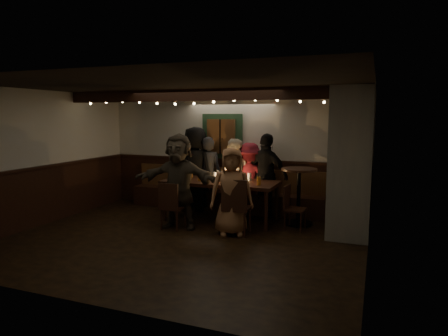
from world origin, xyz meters
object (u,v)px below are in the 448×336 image
at_px(person_c, 233,177).
at_px(person_e, 267,175).
at_px(chair_end, 291,205).
at_px(chair_near_left, 171,204).
at_px(chair_near_right, 236,204).
at_px(person_b, 208,174).
at_px(person_f, 179,181).
at_px(person_d, 249,179).
at_px(person_g, 231,191).
at_px(person_a, 195,169).
at_px(high_top, 299,189).
at_px(dining_table, 220,184).

relative_size(person_c, person_e, 0.93).
bearing_deg(chair_end, chair_near_left, -156.76).
xyz_separation_m(chair_near_right, person_c, (-0.58, 1.48, 0.24)).
xyz_separation_m(chair_near_left, chair_near_right, (1.23, 0.11, 0.07)).
bearing_deg(chair_end, person_c, 153.34).
height_order(person_b, person_c, person_b).
relative_size(person_b, person_f, 0.93).
bearing_deg(person_b, person_d, 170.07).
height_order(person_b, person_g, person_b).
relative_size(chair_near_right, person_g, 0.65).
distance_m(person_e, person_f, 1.93).
bearing_deg(person_b, person_a, -3.74).
bearing_deg(person_f, high_top, 22.48).
height_order(chair_near_left, person_e, person_e).
distance_m(chair_near_left, person_e, 2.15).
xyz_separation_m(person_c, person_g, (0.49, -1.44, -0.03)).
height_order(dining_table, person_e, person_e).
height_order(chair_near_left, person_f, person_f).
bearing_deg(chair_near_right, person_e, 84.17).
height_order(person_c, person_d, person_c).
bearing_deg(person_a, chair_end, 179.33).
distance_m(dining_table, person_g, 0.97).
relative_size(dining_table, person_f, 1.28).
bearing_deg(chair_near_right, person_f, 175.33).
height_order(person_a, person_b, person_a).
height_order(person_e, person_f, person_f).
distance_m(high_top, person_a, 2.42).
bearing_deg(person_e, dining_table, 61.59).
height_order(chair_near_right, high_top, high_top).
distance_m(dining_table, person_c, 0.64).
relative_size(dining_table, person_a, 1.22).
xyz_separation_m(dining_table, person_b, (-0.57, 0.72, 0.08)).
bearing_deg(chair_near_left, person_g, 7.28).
bearing_deg(person_e, person_f, 67.96).
height_order(person_c, person_f, person_f).
height_order(high_top, person_a, person_a).
bearing_deg(person_b, chair_near_left, 77.03).
bearing_deg(person_e, chair_near_left, 70.70).
bearing_deg(person_d, person_e, 157.31).
bearing_deg(person_d, person_f, 48.94).
relative_size(dining_table, person_b, 1.38).
distance_m(chair_near_right, person_e, 1.54).
distance_m(chair_near_left, person_d, 1.98).
relative_size(dining_table, person_c, 1.41).
height_order(chair_end, person_g, person_g).
bearing_deg(person_a, dining_table, 159.05).
xyz_separation_m(dining_table, high_top, (1.52, 0.31, -0.05)).
relative_size(chair_near_right, chair_end, 1.24).
relative_size(chair_end, person_f, 0.46).
xyz_separation_m(chair_end, person_a, (-2.32, 0.75, 0.47)).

